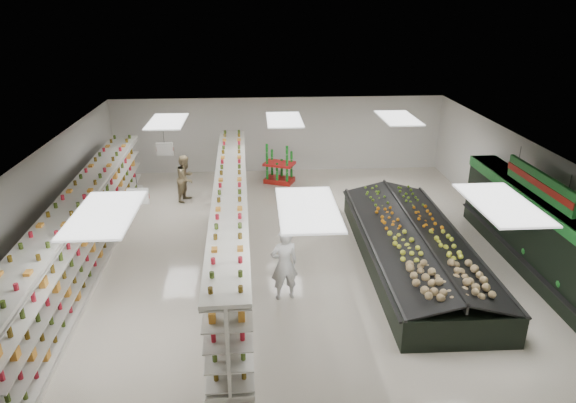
{
  "coord_description": "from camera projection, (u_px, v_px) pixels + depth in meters",
  "views": [
    {
      "loc": [
        -1.02,
        -13.43,
        7.12
      ],
      "look_at": [
        -0.08,
        0.88,
        1.37
      ],
      "focal_mm": 32.0,
      "sensor_mm": 36.0,
      "label": 1
    }
  ],
  "objects": [
    {
      "name": "shopper_background",
      "position": [
        186.0,
        178.0,
        18.93
      ],
      "size": [
        0.79,
        0.98,
        1.74
      ],
      "primitive_type": "imported",
      "rotation": [
        0.0,
        0.0,
        1.2
      ],
      "color": "tan",
      "rests_on": "floor"
    },
    {
      "name": "hortifruti_banner",
      "position": [
        540.0,
        183.0,
        13.16
      ],
      "size": [
        0.12,
        3.2,
        0.95
      ],
      "color": "#1F772C",
      "rests_on": "ceiling"
    },
    {
      "name": "ceiling",
      "position": [
        293.0,
        151.0,
        13.96
      ],
      "size": [
        14.0,
        16.0,
        0.02
      ],
      "primitive_type": "cube",
      "color": "white",
      "rests_on": "wall_back"
    },
    {
      "name": "shopper_main",
      "position": [
        284.0,
        264.0,
        12.68
      ],
      "size": [
        0.78,
        0.6,
        1.92
      ],
      "primitive_type": "imported",
      "rotation": [
        0.0,
        0.0,
        3.36
      ],
      "color": "silver",
      "rests_on": "floor"
    },
    {
      "name": "wall_left",
      "position": [
        40.0,
        212.0,
        14.13
      ],
      "size": [
        0.02,
        16.0,
        3.2
      ],
      "primitive_type": "cube",
      "color": "silver",
      "rests_on": "floor"
    },
    {
      "name": "wall_back",
      "position": [
        279.0,
        135.0,
        21.96
      ],
      "size": [
        14.0,
        0.02,
        3.2
      ],
      "primitive_type": "cube",
      "color": "silver",
      "rests_on": "floor"
    },
    {
      "name": "aisle_sign_near",
      "position": [
        138.0,
        196.0,
        12.04
      ],
      "size": [
        0.52,
        0.06,
        0.75
      ],
      "color": "white",
      "rests_on": "ceiling"
    },
    {
      "name": "gondola_center",
      "position": [
        232.0,
        221.0,
        15.03
      ],
      "size": [
        1.25,
        12.46,
        2.16
      ],
      "rotation": [
        0.0,
        0.0,
        0.03
      ],
      "color": "silver",
      "rests_on": "floor"
    },
    {
      "name": "wall_right",
      "position": [
        531.0,
        199.0,
        14.98
      ],
      "size": [
        0.02,
        16.0,
        3.2
      ],
      "primitive_type": "cube",
      "color": "silver",
      "rests_on": "floor"
    },
    {
      "name": "produce_island",
      "position": [
        414.0,
        247.0,
        14.5
      ],
      "size": [
        2.97,
        7.93,
        1.18
      ],
      "rotation": [
        0.0,
        0.0,
        -0.01
      ],
      "color": "black",
      "rests_on": "floor"
    },
    {
      "name": "produce_wall_case",
      "position": [
        540.0,
        233.0,
        13.7
      ],
      "size": [
        0.93,
        8.0,
        2.2
      ],
      "color": "black",
      "rests_on": "floor"
    },
    {
      "name": "gondola_left",
      "position": [
        83.0,
        236.0,
        14.08
      ],
      "size": [
        1.3,
        12.65,
        2.19
      ],
      "rotation": [
        0.0,
        0.0,
        0.03
      ],
      "color": "silver",
      "rests_on": "floor"
    },
    {
      "name": "soda_endcap",
      "position": [
        279.0,
        165.0,
        20.83
      ],
      "size": [
        1.4,
        1.19,
        1.51
      ],
      "rotation": [
        0.0,
        0.0,
        -0.39
      ],
      "color": "#A41A12",
      "rests_on": "floor"
    },
    {
      "name": "floor",
      "position": [
        293.0,
        255.0,
        15.15
      ],
      "size": [
        16.0,
        16.0,
        0.0
      ],
      "primitive_type": "plane",
      "color": "beige",
      "rests_on": "ground"
    },
    {
      "name": "aisle_sign_far",
      "position": [
        165.0,
        149.0,
        15.75
      ],
      "size": [
        0.52,
        0.06,
        0.75
      ],
      "color": "white",
      "rests_on": "ceiling"
    }
  ]
}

